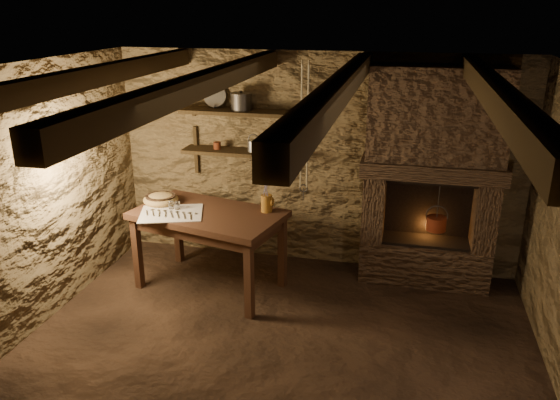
% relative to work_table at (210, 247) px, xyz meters
% --- Properties ---
extents(floor, '(4.50, 4.50, 0.00)m').
position_rel_work_table_xyz_m(floor, '(0.95, -1.09, -0.46)').
color(floor, black).
rests_on(floor, ground).
extents(back_wall, '(4.50, 0.04, 2.40)m').
position_rel_work_table_xyz_m(back_wall, '(0.95, 0.91, 0.74)').
color(back_wall, brown).
rests_on(back_wall, floor).
extents(front_wall, '(4.50, 0.04, 2.40)m').
position_rel_work_table_xyz_m(front_wall, '(0.95, -3.09, 0.74)').
color(front_wall, brown).
rests_on(front_wall, floor).
extents(left_wall, '(0.04, 4.00, 2.40)m').
position_rel_work_table_xyz_m(left_wall, '(-1.30, -1.09, 0.74)').
color(left_wall, brown).
rests_on(left_wall, floor).
extents(ceiling, '(4.50, 4.00, 0.04)m').
position_rel_work_table_xyz_m(ceiling, '(0.95, -1.09, 1.94)').
color(ceiling, black).
rests_on(ceiling, back_wall).
extents(beam_far_left, '(0.14, 3.95, 0.16)m').
position_rel_work_table_xyz_m(beam_far_left, '(-0.55, -1.09, 1.85)').
color(beam_far_left, black).
rests_on(beam_far_left, ceiling).
extents(beam_mid_left, '(0.14, 3.95, 0.16)m').
position_rel_work_table_xyz_m(beam_mid_left, '(0.45, -1.09, 1.85)').
color(beam_mid_left, black).
rests_on(beam_mid_left, ceiling).
extents(beam_mid_right, '(0.14, 3.95, 0.16)m').
position_rel_work_table_xyz_m(beam_mid_right, '(1.45, -1.09, 1.85)').
color(beam_mid_right, black).
rests_on(beam_mid_right, ceiling).
extents(beam_far_right, '(0.14, 3.95, 0.16)m').
position_rel_work_table_xyz_m(beam_far_right, '(2.45, -1.09, 1.85)').
color(beam_far_right, black).
rests_on(beam_far_right, ceiling).
extents(shelf_lower, '(1.25, 0.30, 0.04)m').
position_rel_work_table_xyz_m(shelf_lower, '(0.10, 0.75, 0.84)').
color(shelf_lower, black).
rests_on(shelf_lower, back_wall).
extents(shelf_upper, '(1.25, 0.30, 0.04)m').
position_rel_work_table_xyz_m(shelf_upper, '(0.10, 0.75, 1.29)').
color(shelf_upper, black).
rests_on(shelf_upper, back_wall).
extents(hearth, '(1.43, 0.51, 2.30)m').
position_rel_work_table_xyz_m(hearth, '(2.20, 0.67, 0.77)').
color(hearth, '#322319').
rests_on(hearth, floor).
extents(work_table, '(1.65, 1.18, 0.85)m').
position_rel_work_table_xyz_m(work_table, '(0.00, 0.00, 0.00)').
color(work_table, '#371F13').
rests_on(work_table, floor).
extents(linen_cloth, '(0.74, 0.67, 0.01)m').
position_rel_work_table_xyz_m(linen_cloth, '(-0.34, -0.14, 0.40)').
color(linen_cloth, beige).
rests_on(linen_cloth, work_table).
extents(pewter_cutlery_row, '(0.55, 0.35, 0.01)m').
position_rel_work_table_xyz_m(pewter_cutlery_row, '(-0.34, -0.16, 0.41)').
color(pewter_cutlery_row, gray).
rests_on(pewter_cutlery_row, linen_cloth).
extents(drinking_glasses, '(0.20, 0.06, 0.08)m').
position_rel_work_table_xyz_m(drinking_glasses, '(-0.32, -0.02, 0.44)').
color(drinking_glasses, silver).
rests_on(drinking_glasses, linen_cloth).
extents(stoneware_jug, '(0.15, 0.15, 0.41)m').
position_rel_work_table_xyz_m(stoneware_jug, '(0.58, 0.15, 0.57)').
color(stoneware_jug, '#9B621E').
rests_on(stoneware_jug, work_table).
extents(wooden_bowl, '(0.42, 0.42, 0.13)m').
position_rel_work_table_xyz_m(wooden_bowl, '(-0.58, 0.12, 0.44)').
color(wooden_bowl, olive).
rests_on(wooden_bowl, work_table).
extents(iron_stockpot, '(0.28, 0.28, 0.17)m').
position_rel_work_table_xyz_m(iron_stockpot, '(0.15, 0.75, 1.39)').
color(iron_stockpot, '#322F2C').
rests_on(iron_stockpot, shelf_upper).
extents(tin_pan, '(0.26, 0.13, 0.25)m').
position_rel_work_table_xyz_m(tin_pan, '(-0.18, 0.85, 1.44)').
color(tin_pan, gray).
rests_on(tin_pan, shelf_upper).
extents(small_kettle, '(0.22, 0.19, 0.19)m').
position_rel_work_table_xyz_m(small_kettle, '(0.28, 0.75, 0.92)').
color(small_kettle, gray).
rests_on(small_kettle, shelf_lower).
extents(rusty_tin, '(0.09, 0.09, 0.08)m').
position_rel_work_table_xyz_m(rusty_tin, '(-0.15, 0.75, 0.90)').
color(rusty_tin, '#4E1E0F').
rests_on(rusty_tin, shelf_lower).
extents(red_pot, '(0.24, 0.24, 0.54)m').
position_rel_work_table_xyz_m(red_pot, '(2.29, 0.63, 0.24)').
color(red_pot, maroon).
rests_on(red_pot, hearth).
extents(hanging_ropes, '(0.08, 0.08, 1.20)m').
position_rel_work_table_xyz_m(hanging_ropes, '(1.00, -0.04, 1.34)').
color(hanging_ropes, '#CABC8E').
rests_on(hanging_ropes, ceiling).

